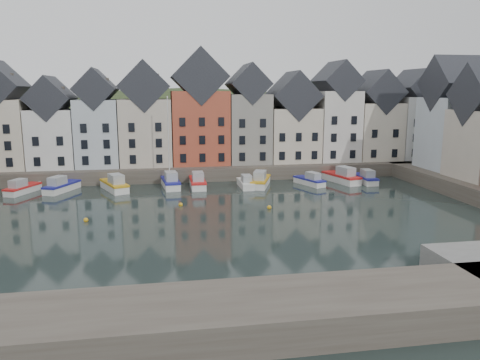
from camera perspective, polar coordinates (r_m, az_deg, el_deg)
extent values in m
plane|color=black|center=(48.17, -2.04, -5.27)|extent=(260.00, 260.00, 0.00)
cube|color=#443C34|center=(77.11, -5.03, 1.58)|extent=(90.00, 16.00, 2.00)
cube|color=#443C34|center=(27.17, -17.60, -16.78)|extent=(50.00, 6.00, 2.00)
ellipsoid|color=#24341A|center=(106.77, -6.02, -6.29)|extent=(153.60, 70.40, 64.00)
sphere|color=black|center=(97.23, -14.43, 7.76)|extent=(5.77, 5.77, 5.77)
sphere|color=black|center=(111.14, 6.57, 8.08)|extent=(5.27, 5.27, 5.27)
sphere|color=black|center=(107.15, 11.15, 7.72)|extent=(5.07, 5.07, 5.07)
sphere|color=black|center=(103.24, 1.73, 7.77)|extent=(5.01, 5.01, 5.01)
sphere|color=black|center=(107.45, -26.91, 6.06)|extent=(3.94, 3.94, 3.94)
sphere|color=black|center=(111.69, 8.36, 8.01)|extent=(5.21, 5.21, 5.21)
sphere|color=black|center=(104.95, -5.31, 8.05)|extent=(5.45, 5.45, 5.45)
sphere|color=black|center=(104.09, 15.40, 7.07)|extent=(4.49, 4.49, 4.49)
cube|color=beige|center=(77.65, -27.04, 4.99)|extent=(7.67, 8.00, 10.07)
cube|color=silver|center=(75.87, -21.74, 4.74)|extent=(6.56, 8.00, 8.61)
cube|color=black|center=(75.55, -22.06, 9.21)|extent=(6.56, 8.16, 6.56)
cube|color=#B2BDC6|center=(74.72, -16.86, 5.51)|extent=(6.20, 8.00, 10.02)
cube|color=black|center=(74.45, -17.14, 10.52)|extent=(6.20, 8.16, 6.20)
cube|color=#BCB09F|center=(74.17, -11.39, 5.75)|extent=(7.70, 8.00, 10.08)
cube|color=black|center=(73.91, -11.59, 11.11)|extent=(7.70, 8.16, 7.70)
cube|color=#A94730|center=(74.35, -4.93, 6.40)|extent=(8.69, 8.00, 11.28)
cube|color=black|center=(74.16, -5.03, 12.41)|extent=(8.69, 8.16, 8.69)
cube|color=gray|center=(75.40, 0.95, 6.30)|extent=(6.43, 8.00, 10.78)
cube|color=black|center=(75.17, 0.97, 11.62)|extent=(6.43, 8.16, 6.43)
cube|color=beige|center=(77.17, 6.31, 5.52)|extent=(7.88, 8.00, 8.56)
cube|color=black|center=(76.85, 6.41, 10.14)|extent=(7.88, 8.16, 7.88)
cube|color=silver|center=(79.39, 11.47, 6.50)|extent=(6.50, 8.00, 11.27)
cube|color=black|center=(79.20, 11.67, 11.73)|extent=(6.50, 8.16, 6.50)
cube|color=beige|center=(82.24, 16.03, 5.76)|extent=(7.23, 8.00, 9.32)
cube|color=black|center=(81.97, 16.27, 10.25)|extent=(7.23, 8.16, 7.23)
cube|color=silver|center=(85.39, 20.22, 6.02)|extent=(6.18, 8.00, 10.32)
cube|color=black|center=(85.16, 20.52, 10.50)|extent=(6.18, 8.16, 6.18)
cube|color=#B2BDC6|center=(75.30, 24.45, 5.18)|extent=(7.47, 8.00, 10.38)
cube|color=black|center=(75.06, 24.89, 10.63)|extent=(7.62, 8.00, 8.00)
sphere|color=gold|center=(55.51, -7.25, -3.01)|extent=(0.50, 0.50, 0.50)
sphere|color=gold|center=(53.93, 3.58, -3.36)|extent=(0.50, 0.50, 0.50)
sphere|color=gold|center=(51.24, -18.27, -4.66)|extent=(0.50, 0.50, 0.50)
cube|color=silver|center=(68.30, -24.93, -1.18)|extent=(3.74, 5.78, 1.02)
cube|color=red|center=(68.20, -24.97, -0.73)|extent=(3.87, 5.92, 0.23)
cube|color=#95999D|center=(67.46, -25.44, -0.40)|extent=(2.08, 2.56, 1.11)
cube|color=silver|center=(67.44, -20.86, -0.99)|extent=(4.13, 6.33, 1.12)
cube|color=navy|center=(67.32, -20.89, -0.49)|extent=(4.27, 6.48, 0.25)
cube|color=#95999D|center=(66.48, -21.38, -0.12)|extent=(2.29, 2.81, 1.22)
cube|color=silver|center=(65.80, -15.06, -0.90)|extent=(4.36, 6.93, 1.22)
cube|color=gold|center=(65.67, -15.09, -0.33)|extent=(4.51, 7.09, 0.28)
cube|color=#95999D|center=(64.61, -14.86, 0.10)|extent=(2.44, 3.06, 1.33)
cube|color=silver|center=(66.40, -8.48, -0.54)|extent=(2.64, 6.76, 1.21)
cube|color=navy|center=(66.27, -8.50, 0.01)|extent=(2.77, 6.90, 0.27)
cube|color=#95999D|center=(65.19, -8.41, 0.43)|extent=(1.80, 2.78, 1.32)
cylinder|color=silver|center=(66.12, -8.71, 4.85)|extent=(0.15, 0.15, 12.09)
cube|color=silver|center=(66.02, -5.20, -0.54)|extent=(1.96, 6.44, 1.18)
cube|color=red|center=(65.90, -5.21, 0.00)|extent=(2.07, 6.57, 0.27)
cube|color=#95999D|center=(64.84, -5.15, 0.40)|extent=(1.51, 2.58, 1.29)
cube|color=silver|center=(65.62, 0.67, -0.63)|extent=(1.61, 5.31, 0.97)
cube|color=silver|center=(65.51, 0.67, -0.17)|extent=(1.70, 5.42, 0.22)
cube|color=#95999D|center=(64.64, 0.80, 0.15)|extent=(1.25, 2.13, 1.06)
cube|color=silver|center=(66.57, 2.55, -0.41)|extent=(4.03, 6.80, 1.19)
cube|color=gold|center=(66.45, 2.55, 0.14)|extent=(4.18, 6.95, 0.27)
cube|color=#95999D|center=(65.37, 2.44, 0.55)|extent=(2.31, 2.97, 1.30)
cube|color=silver|center=(68.12, 8.44, -0.31)|extent=(3.44, 5.65, 0.99)
cube|color=navy|center=(68.02, 8.45, 0.13)|extent=(3.56, 5.78, 0.23)
cube|color=#95999D|center=(67.30, 8.89, 0.48)|extent=(1.95, 2.48, 1.08)
cube|color=silver|center=(70.79, 12.22, 0.05)|extent=(3.76, 7.19, 1.26)
cube|color=red|center=(70.66, 12.24, 0.60)|extent=(3.91, 7.35, 0.29)
cube|color=#95999D|center=(69.73, 12.77, 1.02)|extent=(2.26, 3.08, 1.38)
cube|color=silver|center=(71.30, 14.96, -0.05)|extent=(1.84, 5.87, 1.07)
cube|color=navy|center=(71.19, 14.98, 0.41)|extent=(1.94, 5.99, 0.24)
cube|color=#95999D|center=(70.31, 15.29, 0.75)|extent=(1.40, 2.36, 1.17)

